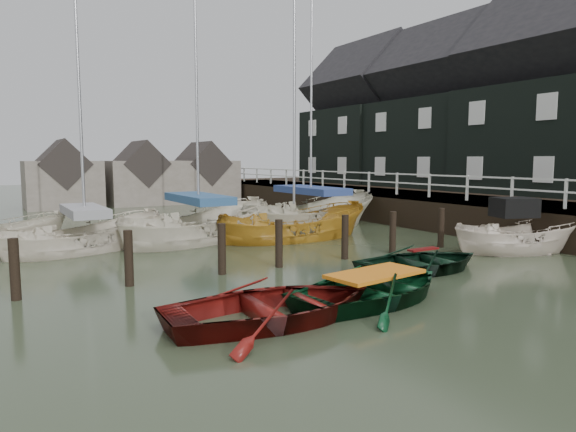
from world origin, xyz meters
TOP-DOWN VIEW (x-y plane):
  - ground at (0.00, 0.00)m, footprint 120.00×120.00m
  - pier at (9.48, 10.00)m, footprint 3.04×32.00m
  - land_strip at (15.00, 10.00)m, footprint 14.00×38.00m
  - quay_houses at (14.99, 8.66)m, footprint 6.52×28.14m
  - mooring_pilings at (-1.11, 3.00)m, footprint 13.72×0.22m
  - far_sheds at (0.83, 26.00)m, footprint 14.00×4.08m
  - rowboat_red at (-3.76, -1.31)m, footprint 4.58×3.39m
  - rowboat_green at (-1.20, -1.24)m, footprint 4.61×3.57m
  - rowboat_dkgreen at (2.00, 0.45)m, footprint 4.19×3.14m
  - motorboat at (6.80, 0.84)m, footprint 4.91×3.23m
  - sailboat_a at (-5.53, 8.82)m, footprint 6.28×3.88m
  - sailboat_b at (-1.41, 8.79)m, footprint 7.62×4.94m
  - sailboat_c at (1.97, 7.29)m, footprint 6.59×2.70m
  - sailboat_d at (4.24, 9.53)m, footprint 7.99×4.12m

SIDE VIEW (x-z plane):
  - ground at x=0.00m, z-range 0.00..0.00m
  - land_strip at x=15.00m, z-range -0.75..0.75m
  - rowboat_red at x=-3.76m, z-range -0.46..0.46m
  - rowboat_green at x=-1.20m, z-range -0.44..0.44m
  - rowboat_dkgreen at x=2.00m, z-range -0.41..0.41m
  - sailboat_c at x=1.97m, z-range -5.50..5.52m
  - sailboat_d at x=4.24m, z-range -6.12..6.23m
  - sailboat_b at x=-1.41m, z-range -5.58..5.70m
  - sailboat_a at x=-5.53m, z-range -5.17..5.30m
  - motorboat at x=6.80m, z-range -1.28..1.45m
  - mooring_pilings at x=-1.11m, z-range -0.40..1.40m
  - pier at x=9.48m, z-range -0.64..2.06m
  - far_sheds at x=0.83m, z-range -0.34..4.06m
  - quay_houses at x=14.99m, z-range 0.68..10.68m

